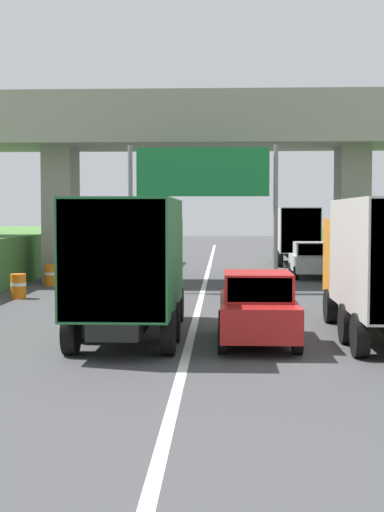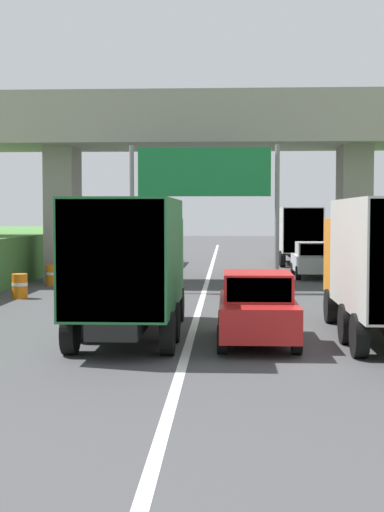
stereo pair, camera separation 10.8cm
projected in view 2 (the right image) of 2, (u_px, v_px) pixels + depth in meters
name	position (u px, v px, depth m)	size (l,w,h in m)	color
lane_centre_stripe	(202.00, 298.00, 26.99)	(0.20, 90.63, 0.01)	white
overpass_bridge	(207.00, 142.00, 32.94)	(40.00, 4.80, 8.26)	gray
overhead_highway_sign	(204.00, 183.00, 28.85)	(5.88, 0.18, 5.76)	slate
truck_blue	(134.00, 232.00, 45.69)	(2.44, 7.30, 3.44)	black
truck_yellow	(298.00, 233.00, 44.57)	(2.44, 7.30, 3.44)	black
truck_green	(132.00, 260.00, 18.31)	(2.44, 7.30, 3.44)	black
car_red	(257.00, 308.00, 17.42)	(1.86, 4.10, 1.72)	red
car_silver	(313.00, 260.00, 35.54)	(1.86, 4.10, 1.72)	#B2B5B7
construction_barrel_4	(20.00, 286.00, 26.85)	(0.57, 0.57, 0.90)	orange
construction_barrel_5	(53.00, 275.00, 31.63)	(0.57, 0.57, 0.90)	orange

